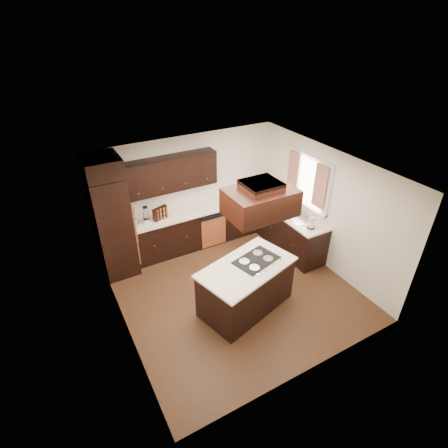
{
  "coord_description": "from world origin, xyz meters",
  "views": [
    {
      "loc": [
        -2.68,
        -4.43,
        4.66
      ],
      "look_at": [
        0.1,
        0.6,
        1.15
      ],
      "focal_mm": 28.0,
      "sensor_mm": 36.0,
      "label": 1
    }
  ],
  "objects": [
    {
      "name": "floor",
      "position": [
        0.0,
        0.0,
        -0.01
      ],
      "size": [
        4.2,
        4.2,
        0.02
      ],
      "primitive_type": "cube",
      "color": "brown",
      "rests_on": "ground"
    },
    {
      "name": "ceiling",
      "position": [
        0.0,
        0.0,
        2.51
      ],
      "size": [
        4.2,
        4.2,
        0.02
      ],
      "primitive_type": "cube",
      "color": "white",
      "rests_on": "ground"
    },
    {
      "name": "wall_back",
      "position": [
        0.0,
        2.11,
        1.25
      ],
      "size": [
        4.2,
        0.02,
        2.5
      ],
      "primitive_type": "cube",
      "color": "silver",
      "rests_on": "ground"
    },
    {
      "name": "wall_front",
      "position": [
        0.0,
        -2.11,
        1.25
      ],
      "size": [
        4.2,
        0.02,
        2.5
      ],
      "primitive_type": "cube",
      "color": "silver",
      "rests_on": "ground"
    },
    {
      "name": "wall_left",
      "position": [
        -2.11,
        0.0,
        1.25
      ],
      "size": [
        0.02,
        4.2,
        2.5
      ],
      "primitive_type": "cube",
      "color": "silver",
      "rests_on": "ground"
    },
    {
      "name": "wall_right",
      "position": [
        2.11,
        0.0,
        1.25
      ],
      "size": [
        0.02,
        4.2,
        2.5
      ],
      "primitive_type": "cube",
      "color": "silver",
      "rests_on": "ground"
    },
    {
      "name": "oven_column",
      "position": [
        -1.78,
        1.71,
        1.06
      ],
      "size": [
        0.65,
        0.75,
        2.12
      ],
      "primitive_type": "cube",
      "color": "black",
      "rests_on": "floor"
    },
    {
      "name": "wall_oven_face",
      "position": [
        -1.43,
        1.71,
        1.12
      ],
      "size": [
        0.05,
        0.62,
        0.78
      ],
      "primitive_type": "cube",
      "color": "#B35730",
      "rests_on": "oven_column"
    },
    {
      "name": "base_cabinets_back",
      "position": [
        0.03,
        1.8,
        0.44
      ],
      "size": [
        2.93,
        0.6,
        0.88
      ],
      "primitive_type": "cube",
      "color": "black",
      "rests_on": "floor"
    },
    {
      "name": "base_cabinets_right",
      "position": [
        1.8,
        0.9,
        0.44
      ],
      "size": [
        0.6,
        2.4,
        0.88
      ],
      "primitive_type": "cube",
      "color": "black",
      "rests_on": "floor"
    },
    {
      "name": "countertop_back",
      "position": [
        0.03,
        1.79,
        0.9
      ],
      "size": [
        2.93,
        0.63,
        0.04
      ],
      "primitive_type": "cube",
      "color": "white",
      "rests_on": "base_cabinets_back"
    },
    {
      "name": "countertop_right",
      "position": [
        1.79,
        0.9,
        0.9
      ],
      "size": [
        0.63,
        2.4,
        0.04
      ],
      "primitive_type": "cube",
      "color": "white",
      "rests_on": "base_cabinets_right"
    },
    {
      "name": "upper_cabinets",
      "position": [
        -0.43,
        1.93,
        1.81
      ],
      "size": [
        2.0,
        0.34,
        0.72
      ],
      "primitive_type": "cube",
      "color": "black",
      "rests_on": "wall_back"
    },
    {
      "name": "dishwasher_front",
      "position": [
        0.33,
        1.5,
        0.4
      ],
      "size": [
        0.6,
        0.05,
        0.72
      ],
      "primitive_type": "cube",
      "color": "#B35730",
      "rests_on": "floor"
    },
    {
      "name": "window_frame",
      "position": [
        2.07,
        0.55,
        1.65
      ],
      "size": [
        0.06,
        1.32,
        1.12
      ],
      "primitive_type": "cube",
      "color": "silver",
      "rests_on": "wall_right"
    },
    {
      "name": "window_pane",
      "position": [
        2.1,
        0.55,
        1.65
      ],
      "size": [
        0.0,
        1.2,
        1.0
      ],
      "primitive_type": "cube",
      "color": "white",
      "rests_on": "wall_right"
    },
    {
      "name": "curtain_left",
      "position": [
        2.01,
        0.13,
        1.7
      ],
      "size": [
        0.02,
        0.34,
        0.9
      ],
      "primitive_type": "cube",
      "color": "beige",
      "rests_on": "wall_right"
    },
    {
      "name": "curtain_right",
      "position": [
        2.01,
        0.97,
        1.7
      ],
      "size": [
        0.02,
        0.34,
        0.9
      ],
      "primitive_type": "cube",
      "color": "beige",
      "rests_on": "wall_right"
    },
    {
      "name": "sink_rim",
      "position": [
        1.8,
        0.55,
        0.92
      ],
      "size": [
        0.52,
        0.84,
        0.01
      ],
      "primitive_type": "cube",
      "color": "silver",
      "rests_on": "countertop_right"
    },
    {
      "name": "island",
      "position": [
        -0.05,
        -0.48,
        0.44
      ],
      "size": [
        1.8,
        1.29,
        0.88
      ],
      "primitive_type": "cube",
      "rotation": [
        0.0,
        0.0,
        0.27
      ],
      "color": "black",
      "rests_on": "floor"
    },
    {
      "name": "island_top",
      "position": [
        -0.05,
        -0.48,
        0.9
      ],
      "size": [
        1.88,
        1.36,
        0.04
      ],
      "primitive_type": "cube",
      "rotation": [
        0.0,
        0.0,
        0.27
      ],
      "color": "white",
      "rests_on": "island"
    },
    {
      "name": "cooktop",
      "position": [
        0.19,
        -0.42,
        0.93
      ],
      "size": [
        0.88,
        0.7,
        0.01
      ],
      "primitive_type": "cube",
      "rotation": [
        0.0,
        0.0,
        0.27
      ],
      "color": "black",
      "rests_on": "island_top"
    },
    {
      "name": "range_hood",
      "position": [
        0.1,
        -0.55,
        2.16
      ],
      "size": [
        1.05,
        0.72,
        0.42
      ],
      "primitive_type": "cube",
      "color": "black",
      "rests_on": "ceiling"
    },
    {
      "name": "hood_duct",
      "position": [
        0.1,
        -0.55,
        2.44
      ],
      "size": [
        0.55,
        0.5,
        0.13
      ],
      "primitive_type": "cube",
      "color": "black",
      "rests_on": "ceiling"
    },
    {
      "name": "blender_base",
      "position": [
        -1.09,
        1.74,
        0.97
      ],
      "size": [
        0.15,
        0.15,
        0.1
      ],
      "primitive_type": "cylinder",
      "color": "silver",
      "rests_on": "countertop_back"
    },
    {
      "name": "blender_pitcher",
      "position": [
        -1.09,
        1.74,
        1.15
      ],
      "size": [
        0.13,
        0.13,
        0.26
      ],
      "primitive_type": "cone",
      "color": "silver",
      "rests_on": "blender_base"
    },
    {
      "name": "spice_rack",
      "position": [
        -0.79,
        1.76,
        1.06
      ],
      "size": [
        0.34,
        0.19,
        0.28
      ],
      "primitive_type": "cube",
      "rotation": [
        0.0,
        0.0,
        0.35
      ],
      "color": "black",
      "rests_on": "countertop_back"
    },
    {
      "name": "mixing_bowl",
      "position": [
        -1.34,
        1.8,
        0.95
      ],
      "size": [
        0.34,
        0.34,
        0.07
      ],
      "primitive_type": "imported",
      "rotation": [
        0.0,
        0.0,
        -0.29
      ],
      "color": "silver",
      "rests_on": "countertop_back"
    },
    {
      "name": "soap_bottle",
      "position": [
        1.73,
        1.14,
        1.0
      ],
      "size": [
        0.09,
        0.09,
        0.16
      ],
      "primitive_type": "imported",
      "rotation": [
        0.0,
        0.0,
        -0.18
      ],
      "color": "silver",
      "rests_on": "countertop_right"
    },
    {
      "name": "paper_towel",
      "position": [
        1.74,
        -0.06,
        1.04
      ],
      "size": [
        0.13,
        0.13,
        0.24
      ],
      "primitive_type": "cylinder",
      "rotation": [
        0.0,
        0.0,
        0.15
      ],
      "color": "silver",
      "rests_on": "countertop_right"
    }
  ]
}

